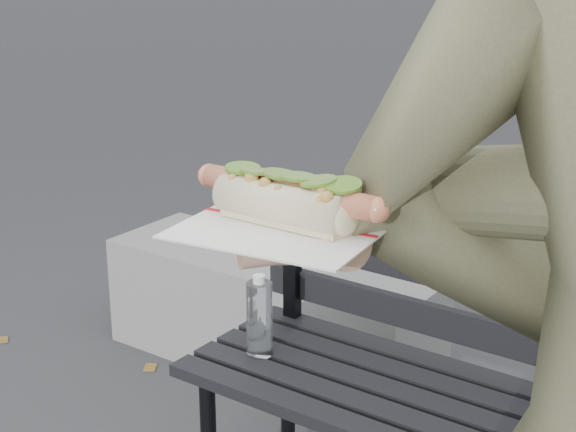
# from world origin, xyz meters

# --- Properties ---
(park_bench) EXTENTS (1.50, 0.44, 0.88)m
(park_bench) POSITION_xyz_m (-0.05, 0.97, 0.52)
(park_bench) COLOR black
(park_bench) RESTS_ON ground
(concrete_block) EXTENTS (1.20, 0.40, 0.40)m
(concrete_block) POSITION_xyz_m (-1.13, 1.58, 0.20)
(concrete_block) COLOR slate
(concrete_block) RESTS_ON ground
(held_hotdog) EXTENTS (0.62, 0.31, 0.20)m
(held_hotdog) POSITION_xyz_m (0.27, 0.04, 1.25)
(held_hotdog) COLOR brown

